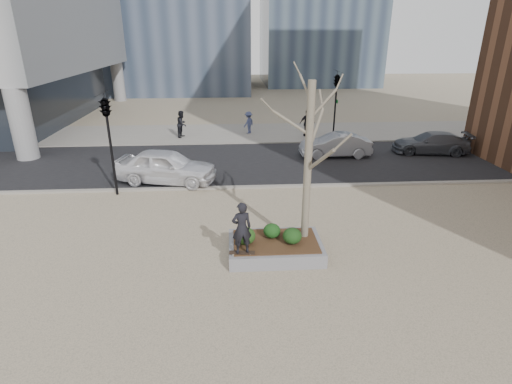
{
  "coord_description": "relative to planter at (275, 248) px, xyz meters",
  "views": [
    {
      "loc": [
        -0.35,
        -11.32,
        6.74
      ],
      "look_at": [
        0.5,
        2.0,
        1.4
      ],
      "focal_mm": 28.0,
      "sensor_mm": 36.0,
      "label": 1
    }
  ],
  "objects": [
    {
      "name": "car_third",
      "position": [
        10.52,
        11.09,
        0.43
      ],
      "size": [
        4.62,
        2.52,
        1.27
      ],
      "primitive_type": "imported",
      "rotation": [
        0.0,
        0.0,
        4.54
      ],
      "color": "#4C4F57",
      "rests_on": "street"
    },
    {
      "name": "traffic_light_far",
      "position": [
        5.5,
        14.6,
        2.02
      ],
      "size": [
        0.6,
        2.48,
        4.5
      ],
      "primitive_type": null,
      "color": "black",
      "rests_on": "ground"
    },
    {
      "name": "planter_mulch",
      "position": [
        0.0,
        0.0,
        0.25
      ],
      "size": [
        2.7,
        1.7,
        0.04
      ],
      "primitive_type": "cube",
      "color": "#382314",
      "rests_on": "planter"
    },
    {
      "name": "ground",
      "position": [
        -1.0,
        0.0,
        -0.23
      ],
      "size": [
        120.0,
        120.0,
        0.0
      ],
      "primitive_type": "plane",
      "color": "tan",
      "rests_on": "ground"
    },
    {
      "name": "traffic_light_near",
      "position": [
        -6.5,
        5.6,
        2.02
      ],
      "size": [
        0.6,
        2.48,
        4.5
      ],
      "primitive_type": null,
      "color": "black",
      "rests_on": "ground"
    },
    {
      "name": "pedestrian_b",
      "position": [
        -0.09,
        16.82,
        0.57
      ],
      "size": [
        1.07,
        1.14,
        1.55
      ],
      "primitive_type": "imported",
      "rotation": [
        0.0,
        0.0,
        4.04
      ],
      "color": "#3F4872",
      "rests_on": "far_sidewalk"
    },
    {
      "name": "shrub_middle",
      "position": [
        -0.09,
        0.24,
        0.5
      ],
      "size": [
        0.56,
        0.56,
        0.48
      ],
      "primitive_type": "ellipsoid",
      "color": "#173E13",
      "rests_on": "planter_mulch"
    },
    {
      "name": "pedestrian_a",
      "position": [
        -4.69,
        16.01,
        0.7
      ],
      "size": [
        0.91,
        1.04,
        1.81
      ],
      "primitive_type": "imported",
      "rotation": [
        0.0,
        0.0,
        1.28
      ],
      "color": "black",
      "rests_on": "far_sidewalk"
    },
    {
      "name": "far_sidewalk",
      "position": [
        -1.0,
        17.0,
        -0.21
      ],
      "size": [
        60.0,
        6.0,
        0.02
      ],
      "primitive_type": "cube",
      "color": "gray",
      "rests_on": "ground"
    },
    {
      "name": "planter",
      "position": [
        0.0,
        0.0,
        0.0
      ],
      "size": [
        3.0,
        2.0,
        0.45
      ],
      "primitive_type": "cube",
      "color": "gray",
      "rests_on": "ground"
    },
    {
      "name": "skateboarder",
      "position": [
        -1.1,
        -0.72,
        1.12
      ],
      "size": [
        0.67,
        0.51,
        1.65
      ],
      "primitive_type": "imported",
      "rotation": [
        0.0,
        0.0,
        3.34
      ],
      "color": "black",
      "rests_on": "skateboard"
    },
    {
      "name": "pedestrian_c",
      "position": [
        3.92,
        15.71,
        0.7
      ],
      "size": [
        1.09,
        0.51,
        1.81
      ],
      "primitive_type": "imported",
      "rotation": [
        0.0,
        0.0,
        3.2
      ],
      "color": "black",
      "rests_on": "far_sidewalk"
    },
    {
      "name": "shrub_left",
      "position": [
        -0.98,
        -0.12,
        0.54
      ],
      "size": [
        0.64,
        0.64,
        0.55
      ],
      "primitive_type": "ellipsoid",
      "color": "#1D3D13",
      "rests_on": "planter_mulch"
    },
    {
      "name": "sycamore_tree",
      "position": [
        1.0,
        0.3,
        3.56
      ],
      "size": [
        2.8,
        2.8,
        6.6
      ],
      "primitive_type": null,
      "color": "gray",
      "rests_on": "planter_mulch"
    },
    {
      "name": "shrub_right",
      "position": [
        0.51,
        -0.19,
        0.52
      ],
      "size": [
        0.6,
        0.6,
        0.51
      ],
      "primitive_type": "ellipsoid",
      "color": "#123913",
      "rests_on": "planter_mulch"
    },
    {
      "name": "police_car",
      "position": [
        -4.47,
        7.0,
        0.6
      ],
      "size": [
        5.03,
        2.93,
        1.61
      ],
      "primitive_type": "imported",
      "rotation": [
        0.0,
        0.0,
        1.34
      ],
      "color": "white",
      "rests_on": "street"
    },
    {
      "name": "skateboard",
      "position": [
        -1.1,
        -0.72,
        0.26
      ],
      "size": [
        0.8,
        0.27,
        0.08
      ],
      "primitive_type": null,
      "rotation": [
        0.0,
        0.0,
        -0.09
      ],
      "color": "black",
      "rests_on": "planter"
    },
    {
      "name": "car_silver",
      "position": [
        4.67,
        10.79,
        0.46
      ],
      "size": [
        4.07,
        1.45,
        1.34
      ],
      "primitive_type": "imported",
      "rotation": [
        0.0,
        0.0,
        4.7
      ],
      "color": "#929399",
      "rests_on": "street"
    },
    {
      "name": "street",
      "position": [
        -1.0,
        10.0,
        -0.21
      ],
      "size": [
        60.0,
        8.0,
        0.02
      ],
      "primitive_type": "cube",
      "color": "black",
      "rests_on": "ground"
    }
  ]
}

